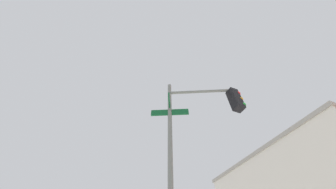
% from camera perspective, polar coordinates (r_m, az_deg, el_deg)
% --- Properties ---
extents(traffic_signal_near, '(1.47, 2.56, 5.76)m').
position_cam_1_polar(traffic_signal_near, '(4.58, 12.46, -9.73)').
color(traffic_signal_near, slate).
rests_on(traffic_signal_near, ground_plane).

